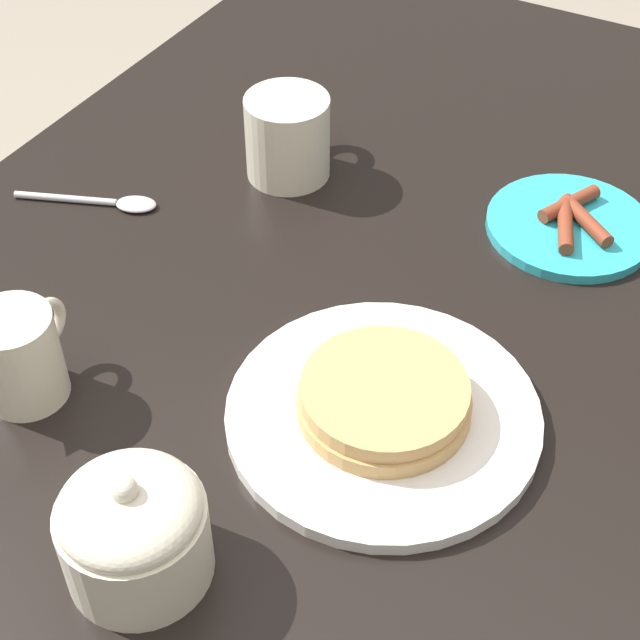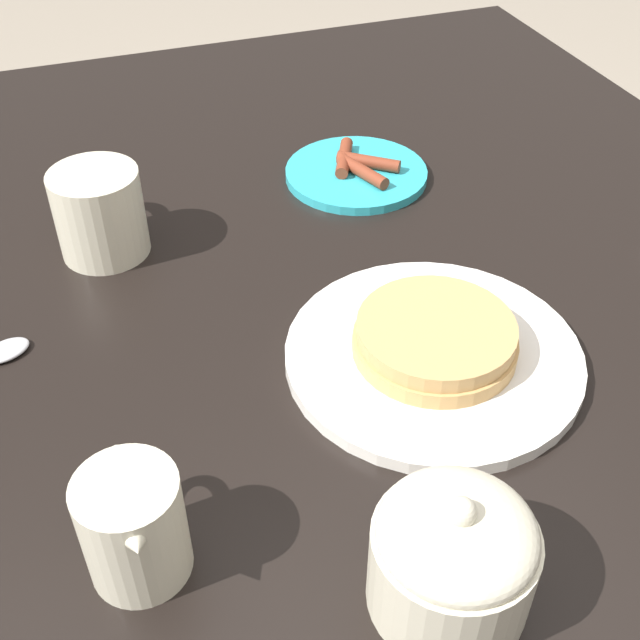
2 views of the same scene
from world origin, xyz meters
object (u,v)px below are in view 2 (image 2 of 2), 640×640
Objects in this scene: side_plate_bacon at (356,172)px; sugar_bowl at (453,556)px; pancake_plate at (434,348)px; coffee_mug at (99,211)px; creamer_pitcher at (133,525)px.

sugar_bowl is at bearing 164.65° from side_plate_bacon.
pancake_plate is 0.34m from coffee_mug.
pancake_plate is 1.56× the size of side_plate_bacon.
coffee_mug is 1.15× the size of sugar_bowl.
sugar_bowl is (-0.50, 0.14, 0.04)m from side_plate_bacon.
side_plate_bacon is at bearing -15.35° from sugar_bowl.
sugar_bowl reaches higher than side_plate_bacon.
sugar_bowl is (-0.45, -0.15, -0.00)m from coffee_mug.
sugar_bowl is at bearing 156.46° from pancake_plate.
pancake_plate is 0.28m from creamer_pitcher.
side_plate_bacon is at bearing -80.94° from coffee_mug.
coffee_mug reaches higher than pancake_plate.
coffee_mug is at bearing 17.91° from sugar_bowl.
creamer_pitcher is at bearing 142.84° from side_plate_bacon.
coffee_mug is (-0.04, 0.28, 0.04)m from side_plate_bacon.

